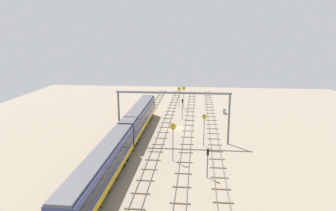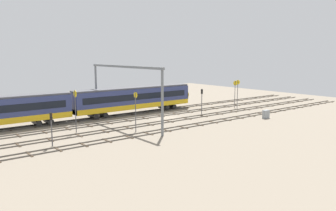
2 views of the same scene
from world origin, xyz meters
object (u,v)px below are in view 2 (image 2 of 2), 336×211
object	(u,v)px
relay_cabinet	(266,114)
speed_sign_mid_trackside	(136,107)
speed_sign_near_foreground	(238,90)
signal_light_trackside_departure	(51,124)
signal_light_trackside_approach	(202,98)
speed_sign_far_trackside	(235,90)
train	(74,105)
speed_sign_distant_end	(75,105)
overhead_gantry	(124,80)

from	to	relation	value
relay_cabinet	speed_sign_mid_trackside	bearing A→B (deg)	167.00
speed_sign_near_foreground	signal_light_trackside_departure	xyz separation A→B (m)	(-39.80, -5.10, -1.04)
signal_light_trackside_departure	signal_light_trackside_approach	bearing A→B (deg)	9.48
speed_sign_far_trackside	relay_cabinet	xyz separation A→B (m)	(-5.15, -11.42, -2.94)
train	relay_cabinet	size ratio (longest dim) A/B	34.77
relay_cabinet	speed_sign_distant_end	bearing A→B (deg)	161.36
train	speed_sign_distant_end	xyz separation A→B (m)	(-3.21, -8.06, 1.28)
overhead_gantry	signal_light_trackside_departure	size ratio (longest dim) A/B	4.89
speed_sign_near_foreground	relay_cabinet	xyz separation A→B (m)	(-4.47, -10.17, -3.04)
train	speed_sign_far_trackside	size ratio (longest dim) A/B	9.04
speed_sign_mid_trackside	signal_light_trackside_approach	distance (m)	18.12
speed_sign_far_trackside	signal_light_trackside_departure	distance (m)	40.99
speed_sign_far_trackside	speed_sign_distant_end	bearing A→B (deg)	-177.95
speed_sign_mid_trackside	speed_sign_far_trackside	size ratio (longest dim) A/B	1.03
speed_sign_mid_trackside	relay_cabinet	bearing A→B (deg)	-13.00
overhead_gantry	speed_sign_near_foreground	distance (m)	26.43
overhead_gantry	speed_sign_far_trackside	distance (m)	27.11
speed_sign_near_foreground	signal_light_trackside_approach	size ratio (longest dim) A/B	1.26
speed_sign_distant_end	relay_cabinet	world-z (taller)	speed_sign_distant_end
train	speed_sign_mid_trackside	size ratio (longest dim) A/B	8.80
signal_light_trackside_approach	relay_cabinet	world-z (taller)	signal_light_trackside_approach
speed_sign_far_trackside	signal_light_trackside_approach	distance (m)	10.99
overhead_gantry	signal_light_trackside_approach	size ratio (longest dim) A/B	4.33
speed_sign_far_trackside	relay_cabinet	world-z (taller)	speed_sign_far_trackside
speed_sign_distant_end	speed_sign_far_trackside	bearing A→B (deg)	2.05
overhead_gantry	speed_sign_far_trackside	world-z (taller)	overhead_gantry
speed_sign_distant_end	signal_light_trackside_departure	world-z (taller)	speed_sign_distant_end
speed_sign_far_trackside	signal_light_trackside_departure	bearing A→B (deg)	-171.08
speed_sign_near_foreground	speed_sign_far_trackside	xyz separation A→B (m)	(0.68, 1.26, -0.10)
overhead_gantry	speed_sign_near_foreground	size ratio (longest dim) A/B	3.45
speed_sign_near_foreground	relay_cabinet	size ratio (longest dim) A/B	4.04
train	signal_light_trackside_approach	world-z (taller)	train
relay_cabinet	signal_light_trackside_approach	bearing A→B (deg)	119.77
signal_light_trackside_approach	train	bearing A→B (deg)	158.82
speed_sign_near_foreground	speed_sign_far_trackside	world-z (taller)	speed_sign_near_foreground
speed_sign_distant_end	signal_light_trackside_departure	bearing A→B (deg)	-135.64
overhead_gantry	speed_sign_distant_end	distance (m)	8.95
overhead_gantry	speed_sign_far_trackside	bearing A→B (deg)	1.24
signal_light_trackside_departure	train	bearing A→B (deg)	57.38
speed_sign_far_trackside	speed_sign_near_foreground	bearing A→B (deg)	-118.46
speed_sign_mid_trackside	relay_cabinet	size ratio (longest dim) A/B	3.95
speed_sign_near_foreground	speed_sign_mid_trackside	distance (m)	28.12
speed_sign_mid_trackside	speed_sign_far_trackside	world-z (taller)	speed_sign_mid_trackside
speed_sign_mid_trackside	signal_light_trackside_approach	xyz separation A→B (m)	(17.51, 4.65, -0.56)
speed_sign_mid_trackside	speed_sign_near_foreground	bearing A→B (deg)	9.84
speed_sign_mid_trackside	signal_light_trackside_departure	size ratio (longest dim) A/B	1.39
speed_sign_near_foreground	speed_sign_mid_trackside	bearing A→B (deg)	-170.16
speed_sign_mid_trackside	speed_sign_distant_end	bearing A→B (deg)	145.13
overhead_gantry	relay_cabinet	size ratio (longest dim) A/B	13.91
speed_sign_near_foreground	signal_light_trackside_approach	distance (m)	10.23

